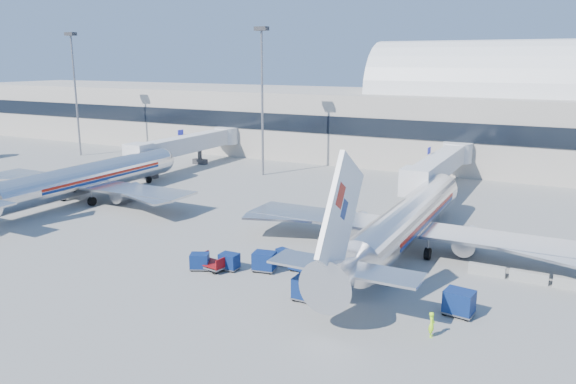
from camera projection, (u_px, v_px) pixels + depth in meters
The scene contains 21 objects.
ground at pixel (288, 250), 53.98m from camera, with size 260.00×260.00×0.00m, color gray.
terminal at pixel (360, 115), 106.66m from camera, with size 170.00×28.15×21.00m.
airliner_main at pixel (404, 222), 52.71m from camera, with size 32.00×37.26×12.07m.
airliner_mid at pixel (82, 179), 71.53m from camera, with size 32.00×37.26×12.07m.
jetbridge_near at pixel (442, 164), 76.27m from camera, with size 4.40×27.50×6.25m.
jetbridge_mid at pixel (192, 143), 95.09m from camera, with size 4.40×27.50×6.25m.
mast_far_west at pixel (74, 76), 103.35m from camera, with size 2.00×1.20×22.60m.
mast_west at pixel (262, 80), 85.43m from camera, with size 2.00×1.20×22.60m.
barrier_near at pixel (487, 270), 47.54m from camera, with size 3.00×0.55×0.90m, color #9E9E96.
barrier_mid at pixel (529, 277), 46.06m from camera, with size 3.00×0.55×0.90m, color #9E9E96.
barrier_far at pixel (574, 284), 44.58m from camera, with size 3.00×0.55×0.90m, color #9E9E96.
tug_lead at pixel (302, 264), 48.34m from camera, with size 2.39×1.39×1.48m.
tug_right at pixel (385, 274), 46.25m from camera, with size 2.34×2.02×1.37m.
tug_left at pixel (286, 256), 50.35m from camera, with size 1.78×2.44×1.43m.
cart_train_a at pixel (264, 261), 48.31m from camera, with size 2.18×1.80×1.72m.
cart_train_b at pixel (229, 261), 48.66m from camera, with size 1.68×1.30×1.47m.
cart_train_c at pixel (200, 261), 48.70m from camera, with size 2.04×1.85×1.46m.
cart_solo_near at pixel (307, 288), 42.42m from camera, with size 2.11×1.62×1.83m.
cart_solo_far at pixel (459, 302), 39.96m from camera, with size 2.31×1.87×1.87m.
cart_open_red at pixel (213, 265), 48.67m from camera, with size 2.69×2.06×0.67m.
ramp_worker at pixel (432, 324), 36.90m from camera, with size 0.63×0.42×1.74m, color #ABFF1A.
Camera 1 is at (23.62, -45.46, 17.89)m, focal length 35.00 mm.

